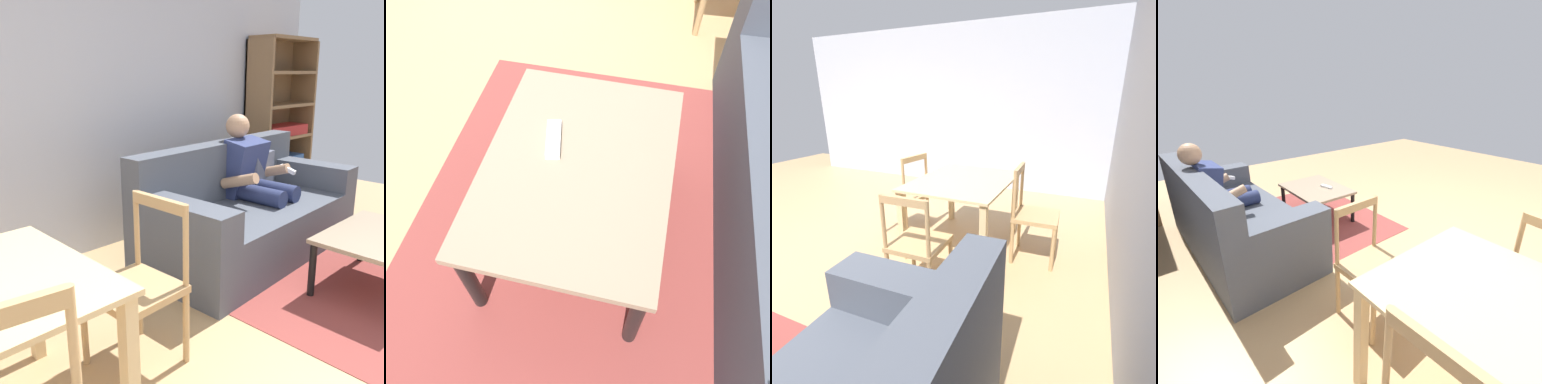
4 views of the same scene
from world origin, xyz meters
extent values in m
plane|color=tan|center=(0.00, 0.00, 0.00)|extent=(8.91, 8.91, 0.00)
cube|color=black|center=(1.33, 1.55, 0.04)|extent=(0.11, 0.24, 0.08)
cube|color=black|center=(1.55, 1.56, 0.04)|extent=(0.11, 0.24, 0.08)
cube|color=gray|center=(1.36, 0.85, 0.41)|extent=(0.89, 0.65, 0.03)
cylinder|color=black|center=(0.95, 0.56, 0.20)|extent=(0.05, 0.05, 0.39)
cylinder|color=black|center=(1.76, 0.56, 0.20)|extent=(0.05, 0.05, 0.39)
cylinder|color=black|center=(0.95, 1.13, 0.20)|extent=(0.05, 0.05, 0.39)
cylinder|color=black|center=(1.76, 1.13, 0.20)|extent=(0.05, 0.05, 0.39)
cube|color=white|center=(1.28, 0.74, 0.44)|extent=(0.18, 0.09, 0.02)
cylinder|color=tan|center=(-0.16, 1.25, 0.22)|extent=(0.04, 0.04, 0.43)
cube|color=brown|center=(1.36, 0.85, 0.00)|extent=(2.01, 1.42, 0.01)
camera|label=1|loc=(-1.55, -0.18, 1.52)|focal=39.94mm
camera|label=2|loc=(2.20, 1.05, 1.49)|focal=37.42mm
camera|label=3|loc=(1.41, 2.61, 1.57)|focal=26.98mm
camera|label=4|loc=(-1.56, 2.61, 1.68)|focal=25.94mm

